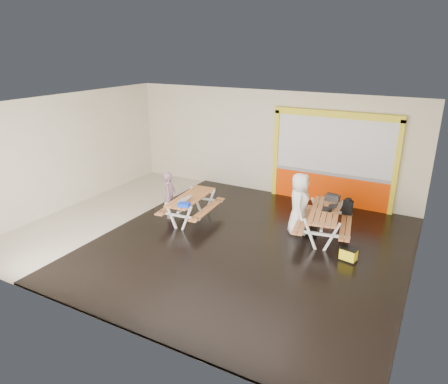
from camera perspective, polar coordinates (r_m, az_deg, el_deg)
The scene contains 14 objects.
room at distance 10.38m, azimuth -2.38°, elevation 2.41°, with size 10.02×8.02×3.52m.
deck at distance 10.50m, azimuth 3.67°, elevation -7.61°, with size 7.50×7.98×0.05m, color black.
kiosk at distance 13.20m, azimuth 14.89°, elevation 4.19°, with size 3.88×0.16×3.00m.
picnic_table_left at distance 11.80m, azimuth -4.60°, elevation -1.43°, with size 1.43×2.00×0.76m.
picnic_table_right at distance 11.01m, azimuth 13.84°, elevation -3.39°, with size 1.71×2.24×0.81m.
person_left at distance 11.83m, azimuth -7.57°, elevation -0.39°, with size 0.50×0.33×1.36m, color #7B566D.
person_right at distance 11.08m, azimuth 10.47°, elevation -1.69°, with size 0.85×0.55×1.73m, color white.
laptop_left at distance 11.40m, azimuth -5.49°, elevation -1.03°, with size 0.39×0.37×0.14m.
laptop_right at distance 10.97m, azimuth 14.51°, elevation -2.17°, with size 0.40×0.36×0.16m.
blue_pouch at distance 11.03m, azimuth -5.60°, elevation -1.77°, with size 0.30×0.21×0.09m, color #0C37F0.
toolbox at distance 11.61m, azimuth 14.91°, elevation -0.79°, with size 0.40×0.22×0.22m.
backpack at distance 11.53m, azimuth 16.91°, elevation -1.95°, with size 0.28×0.19×0.45m.
dark_case at distance 11.34m, azimuth 11.85°, elevation -5.28°, with size 0.39×0.30×0.15m, color black.
fluke_bag at distance 10.15m, azimuth 16.98°, elevation -8.35°, with size 0.43×0.32×0.33m.
Camera 1 is at (5.11, -8.47, 4.87)m, focal length 32.72 mm.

